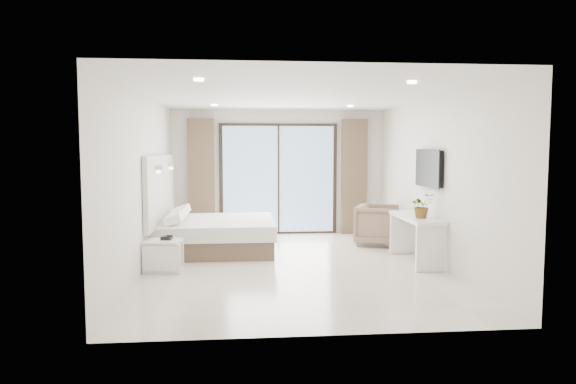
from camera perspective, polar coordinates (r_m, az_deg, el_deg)
The scene contains 8 objects.
ground at distance 8.30m, azimuth 0.50°, elevation -8.17°, with size 6.20×6.20×0.00m, color beige.
room_shell at distance 8.95m, azimuth -1.33°, elevation 3.01°, with size 4.62×6.22×2.72m.
bed at distance 9.48m, azimuth -8.01°, elevation -4.69°, with size 2.07×1.97×0.72m.
nightstand at distance 8.08m, azimuth -13.67°, elevation -6.90°, with size 0.58×0.50×0.48m.
phone at distance 8.06m, azimuth -13.34°, elevation -5.00°, with size 0.16×0.12×0.05m, color black.
console_desk at distance 8.69m, azimuth 14.00°, elevation -3.98°, with size 0.47×1.50×0.77m.
plant at distance 8.39m, azimuth 14.64°, elevation -1.78°, with size 0.35×0.39×0.31m, color #33662D.
armchair at distance 10.12m, azimuth 10.08°, elevation -3.39°, with size 0.84×0.78×0.86m, color #7C5F51.
Camera 1 is at (-0.80, -8.04, 1.87)m, focal length 32.00 mm.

